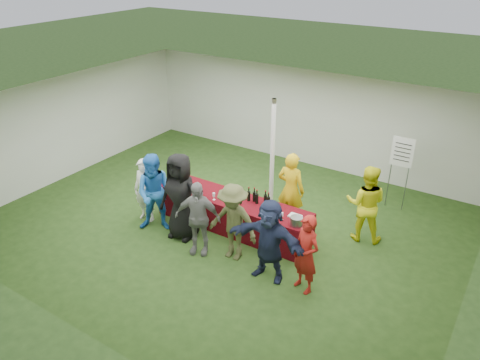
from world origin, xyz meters
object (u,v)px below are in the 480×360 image
Objects in this scene: customer_2 at (181,197)px; customer_5 at (269,240)px; staff_back at (366,204)px; customer_3 at (198,218)px; serving_table at (232,213)px; staff_pourer at (291,190)px; customer_6 at (306,254)px; customer_0 at (145,190)px; dump_bucket at (296,221)px; customer_1 at (156,193)px; customer_4 at (233,222)px; wine_list_sign at (402,157)px.

customer_2 is 2.26m from customer_5.
customer_3 is (-2.64, -2.29, -0.05)m from staff_back.
customer_5 reaches higher than serving_table.
customer_6 is (1.25, -1.84, -0.11)m from staff_pourer.
staff_pourer is 3.25m from customer_0.
customer_0 is (-3.51, -0.52, -0.10)m from dump_bucket.
customer_4 is at bearing -29.40° from customer_1.
dump_bucket is 3.30m from wine_list_sign.
customer_4 is (-1.04, -0.67, -0.03)m from dump_bucket.
serving_table is 1.26m from customer_2.
customer_3 is (-1.07, -1.95, -0.07)m from staff_pourer.
customer_4 is (2.47, -0.15, 0.07)m from customer_0.
staff_back is 1.04× the size of customer_4.
customer_4 reaches higher than customer_6.
customer_1 is at bearing 148.58° from customer_3.
customer_2 is at bearing 44.64° from staff_pourer.
customer_3 is at bearing -94.22° from serving_table.
customer_5 reaches higher than customer_6.
customer_1 is 1.16× the size of customer_6.
customer_6 is at bearing -19.45° from customer_3.
customer_3 is at bearing -18.55° from customer_0.
wine_list_sign is at bearing -111.18° from staff_back.
customer_3 is at bearing -163.85° from customer_4.
staff_back reaches higher than customer_4.
customer_2 is (0.63, 0.07, 0.07)m from customer_1.
customer_0 is 0.54m from customer_1.
customer_4 is at bearing -7.03° from customer_2.
customer_3 reaches higher than serving_table.
customer_0 is at bearing -163.29° from customer_6.
wine_list_sign is 5.09m from customer_2.
serving_table is 14.60× the size of dump_bucket.
customer_1 is at bearing -146.48° from serving_table.
wine_list_sign reaches higher than serving_table.
customer_2 is at bearing 134.47° from customer_3.
staff_back is at bearing -96.67° from wine_list_sign.
customer_0 is 1.82m from customer_3.
customer_0 is 0.91× the size of customer_5.
customer_1 is (-4.12, -3.76, -0.43)m from wine_list_sign.
customer_2 is (-3.29, -2.00, 0.11)m from staff_back.
customer_3 is (-2.83, -3.97, -0.52)m from wine_list_sign.
customer_1 is 3.61m from customer_6.
customer_5 is (1.60, 0.07, 0.02)m from customer_3.
staff_back is 0.89× the size of customer_2.
staff_pourer is (0.99, 0.83, 0.50)m from serving_table.
staff_pourer is at bearing 39.19° from customer_3.
customer_6 is (1.63, -0.12, -0.05)m from customer_4.
customer_4 is (0.61, -0.89, 0.44)m from serving_table.
wine_list_sign is at bearing 102.96° from customer_6.
dump_bucket is 1.95m from customer_3.
customer_4 is (1.35, -0.06, -0.14)m from customer_2.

